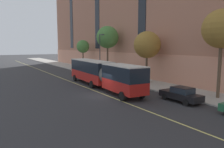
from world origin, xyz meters
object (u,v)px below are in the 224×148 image
(parked_car_white_5, at_px, (95,74))
(street_tree_far_uptown, at_px, (108,37))
(city_bus, at_px, (101,73))
(parked_car_green_2, at_px, (117,79))
(street_lamp, at_px, (100,51))
(street_tree_far_downtown, at_px, (83,47))
(parked_car_black_4, at_px, (181,94))
(street_tree_near_corner, at_px, (222,29))
(street_tree_mid_block, at_px, (147,45))
(parked_car_champagne_3, at_px, (80,70))

(parked_car_white_5, height_order, street_tree_far_uptown, street_tree_far_uptown)
(city_bus, relative_size, parked_car_green_2, 3.98)
(city_bus, distance_m, street_tree_far_uptown, 14.79)
(parked_car_white_5, distance_m, street_lamp, 4.72)
(parked_car_green_2, height_order, parked_car_white_5, same)
(city_bus, distance_m, street_tree_far_downtown, 24.75)
(parked_car_green_2, relative_size, parked_car_black_4, 0.99)
(city_bus, xyz_separation_m, street_tree_far_uptown, (7.73, 11.44, 5.29))
(street_tree_near_corner, relative_size, street_tree_mid_block, 1.21)
(parked_car_green_2, xyz_separation_m, street_tree_far_uptown, (4.29, 9.96, 6.59))
(parked_car_champagne_3, height_order, street_tree_near_corner, street_tree_near_corner)
(parked_car_champagne_3, bearing_deg, parked_car_black_4, -90.35)
(parked_car_white_5, height_order, street_tree_near_corner, street_tree_near_corner)
(parked_car_champagne_3, bearing_deg, street_tree_near_corner, -81.42)
(parked_car_champagne_3, bearing_deg, city_bus, -102.65)
(street_tree_mid_block, bearing_deg, parked_car_champagne_3, 104.66)
(city_bus, distance_m, street_tree_near_corner, 15.40)
(parked_car_black_4, height_order, street_tree_far_downtown, street_tree_far_downtown)
(parked_car_champagne_3, relative_size, street_tree_far_uptown, 0.49)
(street_lamp, bearing_deg, street_tree_far_downtown, 79.55)
(city_bus, relative_size, parked_car_white_5, 4.12)
(street_tree_near_corner, bearing_deg, city_bus, 122.41)
(street_tree_near_corner, xyz_separation_m, street_tree_far_uptown, (0.00, 23.62, -0.09))
(parked_car_green_2, height_order, parked_car_champagne_3, same)
(parked_car_white_5, height_order, street_tree_far_downtown, street_tree_far_downtown)
(city_bus, distance_m, parked_car_green_2, 3.97)
(street_tree_near_corner, relative_size, street_lamp, 1.22)
(street_tree_mid_block, bearing_deg, street_tree_near_corner, -90.00)
(street_tree_near_corner, bearing_deg, parked_car_black_4, 163.78)
(street_tree_mid_block, relative_size, street_tree_far_uptown, 0.82)
(street_tree_near_corner, distance_m, street_lamp, 22.30)
(parked_car_green_2, relative_size, parked_car_champagne_3, 0.98)
(parked_car_green_2, xyz_separation_m, parked_car_champagne_3, (0.08, 14.23, 0.00))
(street_tree_far_downtown, bearing_deg, parked_car_black_4, -97.29)
(parked_car_green_2, bearing_deg, parked_car_white_5, 90.67)
(street_tree_mid_block, bearing_deg, parked_car_white_5, 116.86)
(city_bus, bearing_deg, parked_car_white_5, 67.81)
(parked_car_champagne_3, relative_size, street_tree_near_corner, 0.49)
(city_bus, bearing_deg, parked_car_black_4, -72.87)
(parked_car_champagne_3, bearing_deg, street_tree_far_uptown, -45.44)
(parked_car_champagne_3, bearing_deg, parked_car_white_5, -91.23)
(parked_car_champagne_3, xyz_separation_m, street_tree_far_downtown, (4.21, 7.54, 4.75))
(parked_car_black_4, bearing_deg, parked_car_green_2, 89.61)
(parked_car_champagne_3, distance_m, street_tree_near_corner, 28.99)
(parked_car_green_2, height_order, street_tree_far_downtown, street_tree_far_downtown)
(parked_car_green_2, relative_size, street_tree_far_downtown, 0.65)
(parked_car_champagne_3, height_order, parked_car_white_5, same)
(street_tree_mid_block, relative_size, street_tree_far_downtown, 1.11)
(parked_car_green_2, xyz_separation_m, street_tree_mid_block, (4.29, -1.85, 5.08))
(parked_car_champagne_3, xyz_separation_m, street_lamp, (1.73, -5.89, 4.03))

